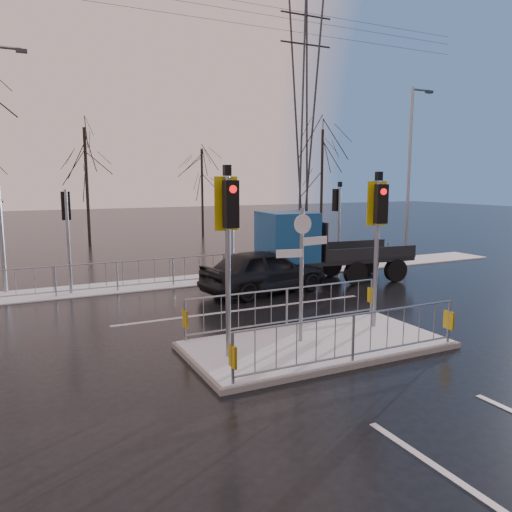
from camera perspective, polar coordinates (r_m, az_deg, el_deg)
name	(u,v)px	position (r m, az deg, el deg)	size (l,w,h in m)	color
ground	(316,347)	(11.85, 6.86, -10.33)	(120.00, 120.00, 0.00)	black
snow_verge	(194,280)	(19.38, -7.10, -2.76)	(30.00, 2.00, 0.04)	white
lane_markings	(324,352)	(11.59, 7.77, -10.77)	(8.00, 11.38, 0.01)	silver
traffic_island	(316,331)	(11.73, 6.82, -8.52)	(6.00, 3.04, 4.15)	#62625E
far_kerb_fixtures	(205,256)	(18.83, -5.81, 0.01)	(18.00, 0.65, 3.83)	gray
car_far_lane	(264,271)	(17.09, 0.93, -1.68)	(1.82, 4.52, 1.54)	black
flatbed_truck	(307,245)	(18.64, 5.84, 1.21)	(5.99, 2.68, 2.70)	black
tree_far_a	(86,163)	(31.66, -18.87, 10.01)	(3.75, 3.75, 7.08)	black
tree_far_b	(202,175)	(35.51, -6.19, 9.19)	(3.25, 3.25, 6.14)	black
tree_far_c	(322,161)	(36.47, 7.57, 10.67)	(4.00, 4.00, 7.55)	black
street_lamp_right	(410,168)	(24.48, 17.22, 9.59)	(1.25, 0.18, 8.00)	gray
pylon_wires	(294,97)	(46.17, 4.36, 17.64)	(70.00, 2.38, 19.97)	#2D3033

